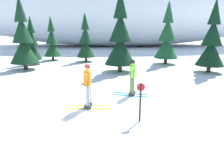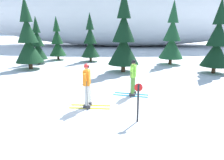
% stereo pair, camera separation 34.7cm
% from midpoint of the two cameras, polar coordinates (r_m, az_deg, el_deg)
% --- Properties ---
extents(ground_plane, '(120.00, 120.00, 0.00)m').
position_cam_midpoint_polar(ground_plane, '(8.79, -6.11, -6.97)').
color(ground_plane, white).
extents(skier_orange_jacket, '(1.68, 0.80, 1.80)m').
position_cam_midpoint_polar(skier_orange_jacket, '(8.32, -7.83, -1.37)').
color(skier_orange_jacket, gold).
rests_on(skier_orange_jacket, ground).
extents(skier_lime_jacket, '(1.71, 0.81, 1.72)m').
position_cam_midpoint_polar(skier_lime_jacket, '(9.80, 4.60, 0.87)').
color(skier_lime_jacket, '#2893CC').
rests_on(skier_lime_jacket, ground).
extents(pine_tree_far_left, '(1.56, 1.56, 4.04)m').
position_cam_midpoint_polar(pine_tree_far_left, '(19.15, -21.56, 9.07)').
color(pine_tree_far_left, '#47301E').
rests_on(pine_tree_far_left, ground).
extents(pine_tree_left, '(2.06, 2.06, 5.34)m').
position_cam_midpoint_polar(pine_tree_left, '(16.90, -23.80, 10.08)').
color(pine_tree_left, '#47301E').
rests_on(pine_tree_left, ground).
extents(pine_tree_center_left, '(1.59, 1.59, 4.12)m').
position_cam_midpoint_polar(pine_tree_center_left, '(20.84, -16.62, 9.94)').
color(pine_tree_center_left, '#47301E').
rests_on(pine_tree_center_left, ground).
extents(pine_tree_center, '(1.70, 1.70, 4.39)m').
position_cam_midpoint_polar(pine_tree_center, '(19.34, -7.79, 10.43)').
color(pine_tree_center, '#47301E').
rests_on(pine_tree_center, ground).
extents(pine_tree_center_right, '(2.19, 2.19, 5.67)m').
position_cam_midpoint_polar(pine_tree_center_right, '(14.75, 1.56, 11.35)').
color(pine_tree_center_right, '#47301E').
rests_on(pine_tree_center_right, ground).
extents(pine_tree_right, '(2.04, 2.04, 5.28)m').
position_cam_midpoint_polar(pine_tree_right, '(18.49, 14.31, 11.07)').
color(pine_tree_right, '#47301E').
rests_on(pine_tree_right, ground).
extents(pine_tree_far_right, '(1.95, 1.95, 5.04)m').
position_cam_midpoint_polar(pine_tree_far_right, '(16.04, 25.11, 9.32)').
color(pine_tree_far_right, '#47301E').
rests_on(pine_tree_far_right, ground).
extents(snow_ridge_background, '(51.11, 16.46, 11.14)m').
position_cam_midpoint_polar(snow_ridge_background, '(34.69, 1.39, 18.55)').
color(snow_ridge_background, white).
rests_on(snow_ridge_background, ground).
extents(trail_marker_post, '(0.28, 0.07, 1.38)m').
position_cam_midpoint_polar(trail_marker_post, '(7.15, 6.40, -5.43)').
color(trail_marker_post, black).
rests_on(trail_marker_post, ground).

